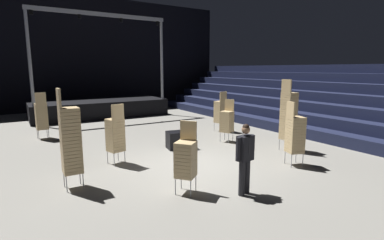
# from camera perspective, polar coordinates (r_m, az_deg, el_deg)

# --- Properties ---
(ground_plane) EXTENTS (22.00, 30.00, 0.10)m
(ground_plane) POSITION_cam_1_polar(r_m,az_deg,el_deg) (9.35, 0.06, -8.67)
(ground_plane) COLOR gray
(arena_end_wall) EXTENTS (22.00, 0.30, 8.00)m
(arena_end_wall) POSITION_cam_1_polar(r_m,az_deg,el_deg) (23.04, -20.40, 11.93)
(arena_end_wall) COLOR black
(arena_end_wall) RESTS_ON ground_plane
(bleacher_bank_right) EXTENTS (5.25, 24.00, 3.15)m
(bleacher_bank_right) POSITION_cam_1_polar(r_m,az_deg,el_deg) (15.64, 25.08, 3.99)
(bleacher_bank_right) COLOR #191E38
(bleacher_bank_right) RESTS_ON ground_plane
(stage_riser) EXTENTS (7.85, 3.16, 5.99)m
(stage_riser) POSITION_cam_1_polar(r_m,az_deg,el_deg) (19.19, -17.37, 2.45)
(stage_riser) COLOR black
(stage_riser) RESTS_ON ground_plane
(man_with_tie) EXTENTS (0.57, 0.30, 1.69)m
(man_with_tie) POSITION_cam_1_polar(r_m,az_deg,el_deg) (6.96, 10.23, -6.72)
(man_with_tie) COLOR black
(man_with_tie) RESTS_ON ground_plane
(chair_stack_front_left) EXTENTS (0.44, 0.44, 2.48)m
(chair_stack_front_left) POSITION_cam_1_polar(r_m,az_deg,el_deg) (7.72, -22.42, -3.50)
(chair_stack_front_left) COLOR #B2B5BA
(chair_stack_front_left) RESTS_ON ground_plane
(chair_stack_front_right) EXTENTS (0.48, 0.48, 1.88)m
(chair_stack_front_right) POSITION_cam_1_polar(r_m,az_deg,el_deg) (13.98, 5.48, 1.68)
(chair_stack_front_right) COLOR #B2B5BA
(chair_stack_front_right) RESTS_ON ground_plane
(chair_stack_mid_left) EXTENTS (0.62, 0.62, 1.71)m
(chair_stack_mid_left) POSITION_cam_1_polar(r_m,az_deg,el_deg) (6.98, -1.20, -7.32)
(chair_stack_mid_left) COLOR #B2B5BA
(chair_stack_mid_left) RESTS_ON ground_plane
(chair_stack_mid_right) EXTENTS (0.45, 0.45, 2.56)m
(chair_stack_mid_right) POSITION_cam_1_polar(r_m,az_deg,el_deg) (11.08, 18.12, 0.85)
(chair_stack_mid_right) COLOR #B2B5BA
(chair_stack_mid_right) RESTS_ON ground_plane
(chair_stack_mid_centre) EXTENTS (0.56, 0.56, 1.96)m
(chair_stack_mid_centre) POSITION_cam_1_polar(r_m,az_deg,el_deg) (9.45, 19.26, -2.52)
(chair_stack_mid_centre) COLOR #B2B5BA
(chair_stack_mid_centre) RESTS_ON ground_plane
(chair_stack_rear_left) EXTENTS (0.54, 0.54, 1.88)m
(chair_stack_rear_left) POSITION_cam_1_polar(r_m,az_deg,el_deg) (9.37, -14.58, -2.65)
(chair_stack_rear_left) COLOR #B2B5BA
(chair_stack_rear_left) RESTS_ON ground_plane
(chair_stack_rear_right) EXTENTS (0.58, 0.58, 1.71)m
(chair_stack_rear_right) POSITION_cam_1_polar(r_m,az_deg,el_deg) (11.96, 6.76, -0.14)
(chair_stack_rear_right) COLOR #B2B5BA
(chair_stack_rear_right) RESTS_ON ground_plane
(chair_stack_rear_centre) EXTENTS (0.47, 0.47, 1.96)m
(chair_stack_rear_centre) POSITION_cam_1_polar(r_m,az_deg,el_deg) (13.88, -27.06, 0.75)
(chair_stack_rear_centre) COLOR #B2B5BA
(chair_stack_rear_centre) RESTS_ON ground_plane
(equipment_road_case) EXTENTS (0.99, 0.75, 0.64)m
(equipment_road_case) POSITION_cam_1_polar(r_m,az_deg,el_deg) (10.99, -2.47, -3.84)
(equipment_road_case) COLOR black
(equipment_road_case) RESTS_ON ground_plane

